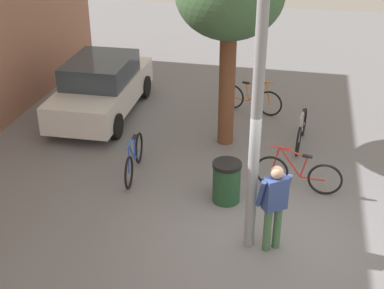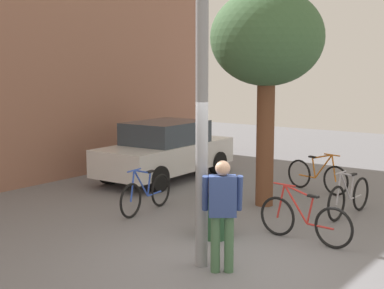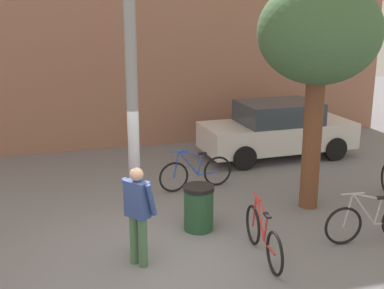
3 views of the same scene
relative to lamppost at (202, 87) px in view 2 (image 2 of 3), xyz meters
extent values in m
plane|color=slate|center=(0.32, -0.30, -2.72)|extent=(36.00, 36.00, 0.00)
cylinder|color=gray|center=(0.00, 0.00, -0.29)|extent=(0.19, 0.19, 4.85)
cylinder|color=#47704C|center=(-0.10, -0.32, -2.29)|extent=(0.14, 0.14, 0.85)
cylinder|color=#47704C|center=(0.02, -0.48, -2.29)|extent=(0.14, 0.14, 0.85)
cube|color=#334784|center=(-0.04, -0.40, -1.57)|extent=(0.41, 0.45, 0.60)
sphere|color=tan|center=(-0.04, -0.40, -1.16)|extent=(0.22, 0.22, 0.22)
cylinder|color=#334784|center=(-0.15, -0.17, -1.54)|extent=(0.24, 0.21, 0.55)
cylinder|color=#334784|center=(0.15, -0.57, -1.54)|extent=(0.24, 0.21, 0.55)
cylinder|color=brown|center=(3.86, 1.06, -1.33)|extent=(0.38, 0.38, 2.77)
ellipsoid|color=#3F643C|center=(3.86, 1.06, 0.90)|extent=(2.40, 2.40, 2.04)
torus|color=black|center=(3.56, -0.71, -2.36)|extent=(0.71, 0.11, 0.71)
torus|color=black|center=(4.66, -0.80, -2.36)|extent=(0.71, 0.11, 0.71)
cylinder|color=#ADADB7|center=(3.93, -0.74, -2.08)|extent=(0.50, 0.08, 0.64)
cylinder|color=#ADADB7|center=(3.98, -0.74, -1.84)|extent=(0.58, 0.09, 0.18)
cylinder|color=#ADADB7|center=(4.21, -0.76, -2.15)|extent=(0.14, 0.05, 0.48)
cylinder|color=#ADADB7|center=(4.41, -0.78, -2.39)|extent=(0.50, 0.08, 0.04)
cylinder|color=#ADADB7|center=(3.63, -0.71, -2.08)|extent=(0.17, 0.05, 0.63)
cube|color=black|center=(4.26, -0.77, -1.89)|extent=(0.21, 0.10, 0.04)
cylinder|color=#ADADB7|center=(3.69, -0.72, -1.77)|extent=(0.44, 0.07, 0.03)
torus|color=black|center=(2.05, -0.21, -2.36)|extent=(0.11, 0.71, 0.71)
torus|color=black|center=(1.95, -1.31, -2.36)|extent=(0.11, 0.71, 0.71)
cylinder|color=red|center=(2.02, -0.58, -2.08)|extent=(0.08, 0.50, 0.64)
cylinder|color=red|center=(2.01, -0.63, -1.84)|extent=(0.09, 0.58, 0.18)
cylinder|color=red|center=(1.99, -0.86, -2.15)|extent=(0.05, 0.14, 0.48)
cylinder|color=red|center=(1.98, -1.06, -2.39)|extent=(0.08, 0.50, 0.04)
cylinder|color=red|center=(2.05, -0.28, -2.08)|extent=(0.05, 0.17, 0.63)
cube|color=black|center=(1.99, -0.91, -1.89)|extent=(0.10, 0.21, 0.04)
cylinder|color=red|center=(2.04, -0.34, -1.77)|extent=(0.07, 0.44, 0.03)
torus|color=black|center=(5.65, 0.14, -2.36)|extent=(0.23, 0.70, 0.71)
torus|color=black|center=(5.93, 1.21, -2.36)|extent=(0.23, 0.70, 0.71)
cylinder|color=orange|center=(5.74, 0.50, -2.08)|extent=(0.16, 0.49, 0.64)
cylinder|color=orange|center=(5.75, 0.55, -1.84)|extent=(0.18, 0.57, 0.18)
cylinder|color=orange|center=(5.81, 0.77, -2.15)|extent=(0.07, 0.14, 0.48)
cylinder|color=orange|center=(5.86, 0.97, -2.39)|extent=(0.16, 0.49, 0.04)
cylinder|color=orange|center=(5.67, 0.21, -2.08)|extent=(0.08, 0.17, 0.63)
cube|color=black|center=(5.83, 0.82, -1.89)|extent=(0.13, 0.21, 0.04)
cylinder|color=orange|center=(5.68, 0.27, -1.77)|extent=(0.14, 0.43, 0.03)
torus|color=black|center=(1.36, 2.69, -2.36)|extent=(0.71, 0.13, 0.71)
torus|color=black|center=(2.45, 2.82, -2.36)|extent=(0.71, 0.13, 0.71)
cylinder|color=blue|center=(1.72, 2.73, -2.08)|extent=(0.50, 0.09, 0.64)
cylinder|color=blue|center=(1.77, 2.74, -1.84)|extent=(0.58, 0.10, 0.18)
cylinder|color=blue|center=(2.00, 2.76, -2.15)|extent=(0.14, 0.05, 0.48)
cylinder|color=blue|center=(2.20, 2.79, -2.39)|extent=(0.50, 0.09, 0.04)
cylinder|color=blue|center=(1.42, 2.70, -2.08)|extent=(0.17, 0.05, 0.63)
cube|color=black|center=(2.05, 2.77, -1.89)|extent=(0.21, 0.10, 0.04)
cylinder|color=blue|center=(1.49, 2.71, -1.77)|extent=(0.44, 0.08, 0.03)
cube|color=silver|center=(4.82, 4.59, -2.10)|extent=(4.24, 1.81, 0.70)
cube|color=#333D47|center=(4.82, 4.59, -1.47)|extent=(2.14, 1.62, 0.60)
cylinder|color=black|center=(6.15, 5.42, -2.40)|extent=(0.65, 0.24, 0.64)
cylinder|color=black|center=(6.19, 3.82, -2.40)|extent=(0.65, 0.24, 0.64)
cylinder|color=black|center=(3.45, 5.35, -2.40)|extent=(0.65, 0.24, 0.64)
cylinder|color=black|center=(3.50, 3.75, -2.40)|extent=(0.65, 0.24, 0.64)
cylinder|color=#234C2D|center=(1.30, 0.62, -2.32)|extent=(0.56, 0.56, 0.79)
cylinder|color=black|center=(1.30, 0.62, -1.89)|extent=(0.58, 0.58, 0.08)
camera|label=1|loc=(-7.68, -0.65, 3.30)|focal=49.73mm
camera|label=2|loc=(-6.69, -4.72, 0.30)|focal=52.29mm
camera|label=3|loc=(-1.37, -7.91, 1.42)|focal=47.85mm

